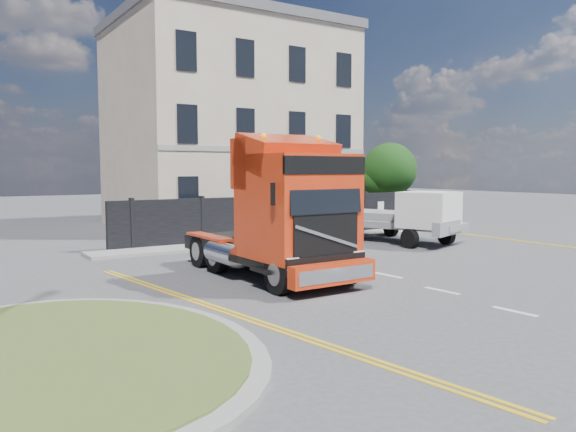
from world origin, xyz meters
TOP-DOWN VIEW (x-y plane):
  - ground at (0.00, 0.00)m, footprint 120.00×120.00m
  - traffic_island at (-7.00, -3.00)m, footprint 6.80×6.80m
  - hoarding_fence at (6.55, 9.00)m, footprint 18.80×0.25m
  - georgian_building at (6.00, 16.50)m, footprint 12.30×10.30m
  - tree at (14.38, 12.10)m, footprint 3.20×3.20m
  - pavement_far at (6.00, 8.10)m, footprint 20.00×1.60m
  - truck at (-0.12, 0.66)m, footprint 2.63×6.88m
  - flatbed_pickup at (8.84, 4.17)m, footprint 3.89×6.00m

SIDE VIEW (x-z plane):
  - ground at x=0.00m, z-range 0.00..0.00m
  - pavement_far at x=6.00m, z-range 0.00..0.12m
  - traffic_island at x=-7.00m, z-range 0.00..0.16m
  - hoarding_fence at x=6.55m, z-range 0.00..2.00m
  - flatbed_pickup at x=8.84m, z-range 0.09..2.38m
  - truck at x=-0.12m, z-range -0.21..3.89m
  - tree at x=14.38m, z-range 0.65..5.45m
  - georgian_building at x=6.00m, z-range -0.63..12.17m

